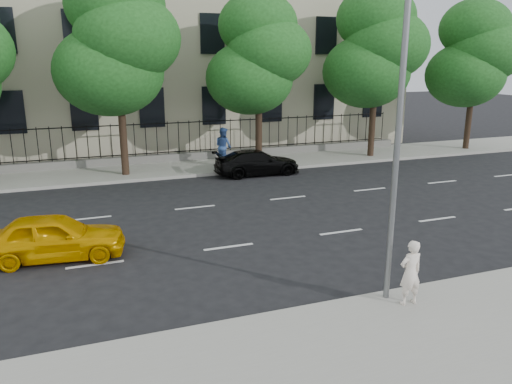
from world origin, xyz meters
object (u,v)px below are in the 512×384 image
at_px(street_light, 387,85).
at_px(black_sedan, 257,162).
at_px(yellow_taxi, 54,237).
at_px(woman_near, 410,273).

relative_size(street_light, black_sedan, 1.86).
distance_m(street_light, yellow_taxi, 10.17).
xyz_separation_m(street_light, yellow_taxi, (-7.56, 5.13, -4.46)).
relative_size(yellow_taxi, woman_near, 2.55).
bearing_deg(woman_near, street_light, -74.72).
bearing_deg(black_sedan, woman_near, 174.86).
bearing_deg(black_sedan, yellow_taxi, 131.89).
height_order(street_light, yellow_taxi, street_light).
relative_size(street_light, woman_near, 5.12).
bearing_deg(street_light, black_sedan, 82.36).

